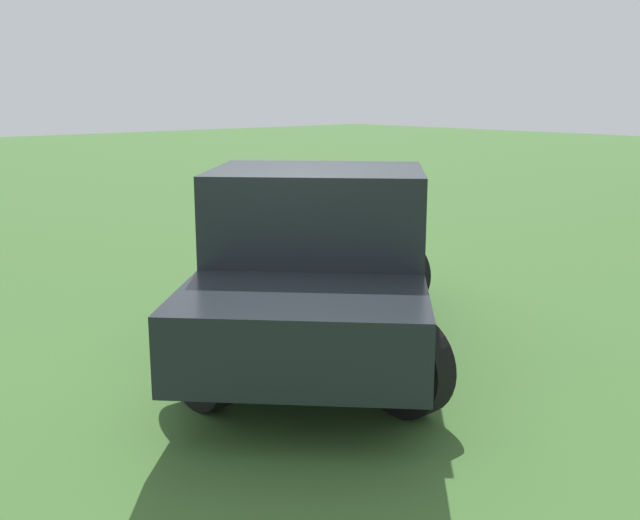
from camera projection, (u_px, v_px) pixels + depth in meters
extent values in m
plane|color=#3D662D|center=(288.00, 361.00, 7.15)|extent=(80.00, 80.00, 0.00)
cylinder|color=black|center=(264.00, 270.00, 9.04)|extent=(0.82, 0.22, 0.82)
cylinder|color=black|center=(399.00, 273.00, 8.91)|extent=(0.82, 0.22, 0.82)
cylinder|color=black|center=(203.00, 360.00, 6.00)|extent=(0.82, 0.22, 0.82)
cylinder|color=black|center=(407.00, 366.00, 5.87)|extent=(0.82, 0.22, 0.82)
cube|color=black|center=(330.00, 245.00, 8.81)|extent=(2.74, 2.74, 0.64)
cube|color=black|center=(317.00, 243.00, 7.02)|extent=(2.47, 2.46, 1.40)
cube|color=slate|center=(317.00, 196.00, 6.92)|extent=(2.20, 2.19, 0.48)
cube|color=black|center=(307.00, 313.00, 6.15)|extent=(3.01, 3.03, 0.60)
cube|color=silver|center=(335.00, 251.00, 9.75)|extent=(1.42, 1.37, 0.16)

